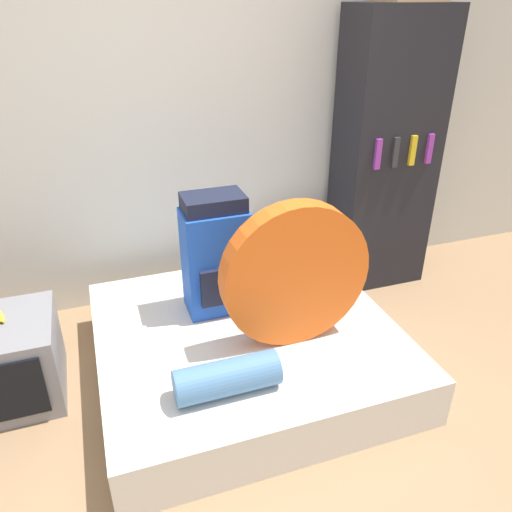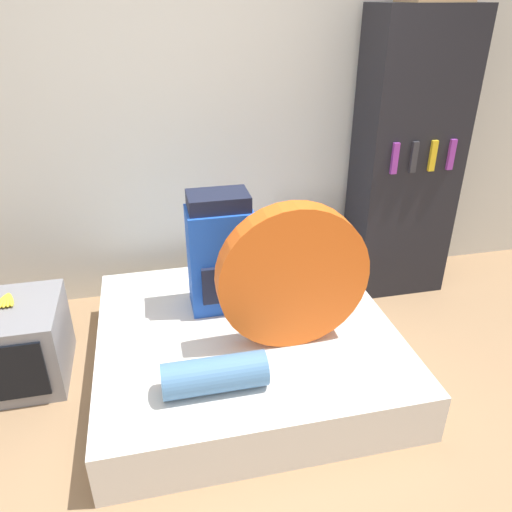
{
  "view_description": "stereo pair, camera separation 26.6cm",
  "coord_description": "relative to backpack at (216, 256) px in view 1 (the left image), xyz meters",
  "views": [
    {
      "loc": [
        -0.53,
        -1.49,
        1.98
      ],
      "look_at": [
        0.25,
        0.74,
        0.74
      ],
      "focal_mm": 35.0,
      "sensor_mm": 36.0,
      "label": 1
    },
    {
      "loc": [
        -0.27,
        -1.56,
        1.98
      ],
      "look_at": [
        0.25,
        0.74,
        0.74
      ],
      "focal_mm": 35.0,
      "sensor_mm": 36.0,
      "label": 2
    }
  ],
  "objects": [
    {
      "name": "bed",
      "position": [
        0.1,
        -0.26,
        -0.49
      ],
      "size": [
        1.66,
        1.56,
        0.29
      ],
      "color": "silver",
      "rests_on": "ground_plane"
    },
    {
      "name": "ground_plane",
      "position": [
        -0.09,
        -1.0,
        -0.64
      ],
      "size": [
        16.0,
        16.0,
        0.0
      ],
      "primitive_type": "plane",
      "color": "#997551"
    },
    {
      "name": "bookshelf",
      "position": [
        1.38,
        0.47,
        0.33
      ],
      "size": [
        0.67,
        0.42,
        1.94
      ],
      "color": "black",
      "rests_on": "ground_plane"
    },
    {
      "name": "tent_bag",
      "position": [
        0.31,
        -0.43,
        0.05
      ],
      "size": [
        0.8,
        0.13,
        0.8
      ],
      "color": "#E05B19",
      "rests_on": "bed"
    },
    {
      "name": "wall_back",
      "position": [
        -0.09,
        0.77,
        0.66
      ],
      "size": [
        8.0,
        0.05,
        2.6
      ],
      "color": "silver",
      "rests_on": "ground_plane"
    },
    {
      "name": "sleeping_roll",
      "position": [
        -0.15,
        -0.73,
        -0.26
      ],
      "size": [
        0.5,
        0.17,
        0.17
      ],
      "color": "teal",
      "rests_on": "bed"
    },
    {
      "name": "backpack",
      "position": [
        0.0,
        0.0,
        0.0
      ],
      "size": [
        0.37,
        0.28,
        0.72
      ],
      "color": "blue",
      "rests_on": "bed"
    }
  ]
}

